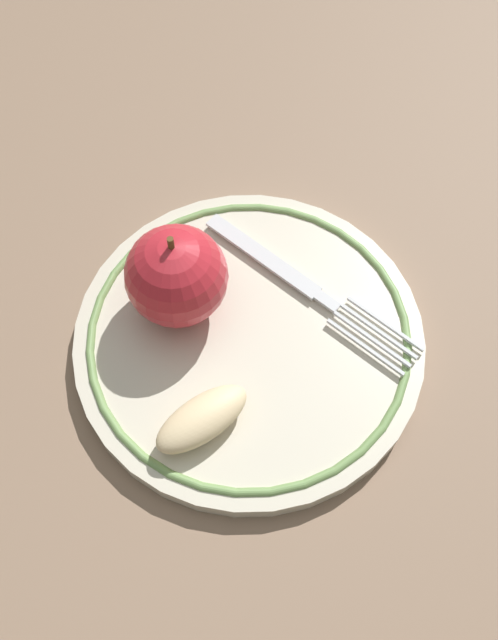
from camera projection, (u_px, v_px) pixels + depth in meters
name	position (u px, v px, depth m)	size (l,w,h in m)	color
ground_plane	(253.00, 320.00, 0.52)	(2.00, 2.00, 0.00)	#856953
plate	(249.00, 339.00, 0.51)	(0.25, 0.25, 0.02)	beige
apple_red_whole	(176.00, 276.00, 0.48)	(0.07, 0.07, 0.08)	red
apple_slice_front	(202.00, 419.00, 0.46)	(0.07, 0.03, 0.02)	beige
fork	(301.00, 283.00, 0.52)	(0.08, 0.18, 0.00)	silver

